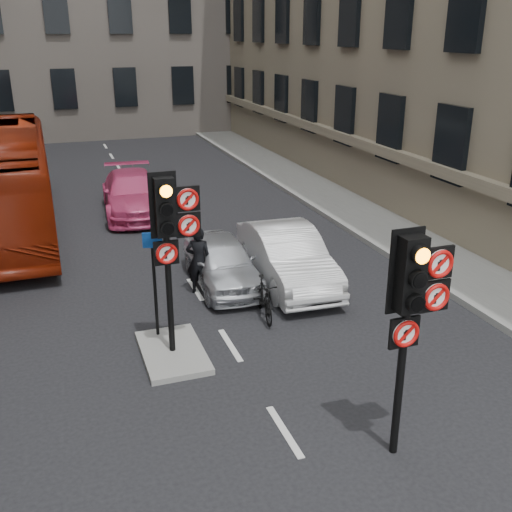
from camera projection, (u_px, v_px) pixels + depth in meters
pavement_right at (370, 215)px, 20.70m from camera, size 3.00×50.00×0.16m
centre_island at (173, 352)px, 11.93m from camera, size 1.20×2.00×0.12m
signal_near at (413, 298)px, 8.33m from camera, size 0.91×0.40×3.58m
signal_far at (170, 226)px, 11.02m from camera, size 0.91×0.40×3.58m
car_silver at (222, 261)px, 15.06m from camera, size 1.55×3.69×1.25m
car_white at (287, 256)px, 15.14m from camera, size 1.74×4.44×1.44m
car_pink at (133, 194)px, 21.01m from camera, size 2.31×5.02×1.42m
bus_red at (4, 180)px, 19.10m from camera, size 2.77×11.46×3.19m
motorcycle at (264, 298)px, 13.38m from camera, size 0.61×1.57×0.92m
motorcyclist at (199, 260)px, 14.52m from camera, size 0.73×0.62×1.70m
info_sign at (154, 270)px, 11.99m from camera, size 0.39×0.16×2.26m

